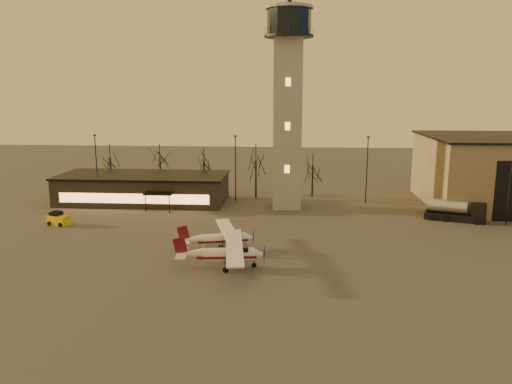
% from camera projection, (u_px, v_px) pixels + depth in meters
% --- Properties ---
extents(ground, '(220.00, 220.00, 0.00)m').
position_uv_depth(ground, '(282.00, 285.00, 44.02)').
color(ground, '#423F3D').
rests_on(ground, ground).
extents(control_tower, '(6.80, 6.80, 32.60)m').
position_uv_depth(control_tower, '(288.00, 94.00, 70.07)').
color(control_tower, gray).
rests_on(control_tower, ground).
extents(terminal, '(25.40, 12.20, 4.30)m').
position_uv_depth(terminal, '(144.00, 188.00, 76.43)').
color(terminal, black).
rests_on(terminal, ground).
extents(light_poles, '(58.50, 12.25, 10.14)m').
position_uv_depth(light_poles, '(291.00, 170.00, 73.19)').
color(light_poles, black).
rests_on(light_poles, ground).
extents(tree_row, '(37.20, 9.20, 8.80)m').
position_uv_depth(tree_row, '(205.00, 158.00, 82.09)').
color(tree_row, black).
rests_on(tree_row, ground).
extents(cessna_front, '(9.26, 11.68, 3.21)m').
position_uv_depth(cessna_front, '(230.00, 257.00, 48.02)').
color(cessna_front, silver).
rests_on(cessna_front, ground).
extents(cessna_rear, '(8.70, 10.79, 2.99)m').
position_uv_depth(cessna_rear, '(225.00, 241.00, 53.41)').
color(cessna_rear, silver).
rests_on(cessna_rear, ground).
extents(fuel_truck, '(7.84, 4.42, 2.80)m').
position_uv_depth(fuel_truck, '(455.00, 212.00, 65.65)').
color(fuel_truck, black).
rests_on(fuel_truck, ground).
extents(service_cart, '(3.00, 2.36, 1.70)m').
position_uv_depth(service_cart, '(58.00, 220.00, 63.59)').
color(service_cart, gold).
rests_on(service_cart, ground).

